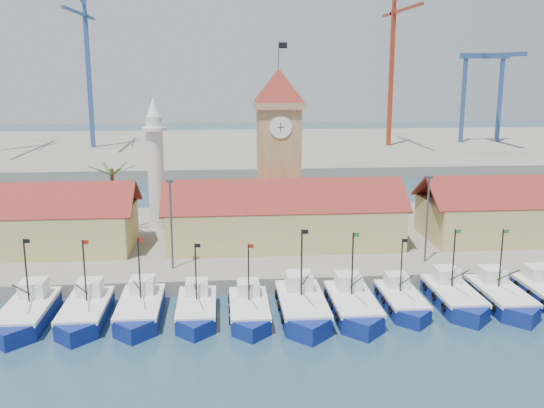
{
  "coord_description": "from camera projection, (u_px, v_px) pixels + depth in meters",
  "views": [
    {
      "loc": [
        -7.0,
        -46.68,
        21.07
      ],
      "look_at": [
        -1.47,
        18.0,
        6.6
      ],
      "focal_mm": 40.0,
      "sensor_mm": 36.0,
      "label": 1
    }
  ],
  "objects": [
    {
      "name": "crane_blue_near",
      "position": [
        87.0,
        57.0,
        145.97
      ],
      "size": [
        1.0,
        31.02,
        39.66
      ],
      "color": "#2D4C8B",
      "rests_on": "terminal"
    },
    {
      "name": "hall_center",
      "position": [
        283.0,
        222.0,
        69.15
      ],
      "size": [
        27.04,
        10.13,
        7.61
      ],
      "color": "tan",
      "rests_on": "quay"
    },
    {
      "name": "quay",
      "position": [
        280.0,
        240.0,
        73.74
      ],
      "size": [
        140.0,
        32.0,
        1.5
      ],
      "primitive_type": "cube",
      "color": "gray",
      "rests_on": "ground"
    },
    {
      "name": "boat_0",
      "position": [
        27.0,
        315.0,
        51.04
      ],
      "size": [
        3.69,
        10.11,
        7.65
      ],
      "color": "navy",
      "rests_on": "ground"
    },
    {
      "name": "palm_tree",
      "position": [
        113.0,
        195.0,
        72.83
      ],
      "size": [
        5.6,
        5.03,
        8.39
      ],
      "color": "brown",
      "rests_on": "quay"
    },
    {
      "name": "ground",
      "position": [
        308.0,
        327.0,
        50.56
      ],
      "size": [
        400.0,
        400.0,
        0.0
      ],
      "primitive_type": "plane",
      "color": "#1D374D",
      "rests_on": "ground"
    },
    {
      "name": "boat_7",
      "position": [
        402.0,
        302.0,
        54.16
      ],
      "size": [
        3.25,
        8.9,
        6.74
      ],
      "color": "navy",
      "rests_on": "ground"
    },
    {
      "name": "crane_red_right",
      "position": [
        393.0,
        55.0,
        149.1
      ],
      "size": [
        1.0,
        31.55,
        40.6
      ],
      "color": "maroon",
      "rests_on": "terminal"
    },
    {
      "name": "minaret",
      "position": [
        156.0,
        164.0,
        74.43
      ],
      "size": [
        3.0,
        3.0,
        16.3
      ],
      "color": "silver",
      "rests_on": "quay"
    },
    {
      "name": "boat_2",
      "position": [
        140.0,
        311.0,
        52.04
      ],
      "size": [
        3.6,
        9.86,
        7.46
      ],
      "color": "navy",
      "rests_on": "ground"
    },
    {
      "name": "boat_4",
      "position": [
        249.0,
        312.0,
        51.99
      ],
      "size": [
        3.32,
        9.11,
        6.89
      ],
      "color": "navy",
      "rests_on": "ground"
    },
    {
      "name": "terminal",
      "position": [
        248.0,
        148.0,
        157.32
      ],
      "size": [
        240.0,
        80.0,
        2.0
      ],
      "primitive_type": "cube",
      "color": "gray",
      "rests_on": "ground"
    },
    {
      "name": "lamp_posts",
      "position": [
        297.0,
        218.0,
        60.87
      ],
      "size": [
        80.7,
        0.25,
        9.03
      ],
      "color": "#3F3F44",
      "rests_on": "quay"
    },
    {
      "name": "clock_tower",
      "position": [
        278.0,
        146.0,
        73.24
      ],
      "size": [
        5.8,
        5.8,
        22.7
      ],
      "color": "tan",
      "rests_on": "quay"
    },
    {
      "name": "boat_1",
      "position": [
        85.0,
        314.0,
        51.45
      ],
      "size": [
        3.58,
        9.81,
        7.42
      ],
      "color": "navy",
      "rests_on": "ground"
    },
    {
      "name": "boat_5",
      "position": [
        303.0,
        309.0,
        52.3
      ],
      "size": [
        3.92,
        10.73,
        8.12
      ],
      "color": "navy",
      "rests_on": "ground"
    },
    {
      "name": "boat_9",
      "position": [
        502.0,
        299.0,
        54.8
      ],
      "size": [
        3.59,
        9.83,
        7.44
      ],
      "color": "navy",
      "rests_on": "ground"
    },
    {
      "name": "boat_3",
      "position": [
        197.0,
        311.0,
        52.15
      ],
      "size": [
        3.32,
        9.1,
        6.88
      ],
      "color": "navy",
      "rests_on": "ground"
    },
    {
      "name": "gantry",
      "position": [
        489.0,
        73.0,
        155.08
      ],
      "size": [
        13.0,
        22.0,
        23.2
      ],
      "color": "#2D4C8B",
      "rests_on": "terminal"
    },
    {
      "name": "boat_8",
      "position": [
        455.0,
        299.0,
        54.81
      ],
      "size": [
        3.58,
        9.81,
        7.43
      ],
      "color": "navy",
      "rests_on": "ground"
    },
    {
      "name": "boat_6",
      "position": [
        353.0,
        307.0,
        52.74
      ],
      "size": [
        3.72,
        10.19,
        7.71
      ],
      "color": "navy",
      "rests_on": "ground"
    }
  ]
}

